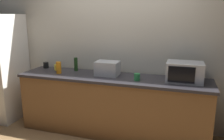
{
  "coord_description": "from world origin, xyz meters",
  "views": [
    {
      "loc": [
        0.99,
        -2.71,
        1.78
      ],
      "look_at": [
        0.0,
        0.4,
        1.0
      ],
      "focal_mm": 36.79,
      "sensor_mm": 36.0,
      "label": 1
    }
  ],
  "objects_px": {
    "refrigerator": "(0,67)",
    "mug_green": "(137,77)",
    "toaster_oven": "(107,68)",
    "bottle_dish_soap": "(59,68)",
    "microwave": "(185,72)",
    "mug_black": "(46,65)",
    "bottle_wine": "(76,64)",
    "mug_yellow": "(57,67)"
  },
  "relations": [
    {
      "from": "refrigerator",
      "to": "mug_green",
      "type": "height_order",
      "value": "refrigerator"
    },
    {
      "from": "toaster_oven",
      "to": "bottle_dish_soap",
      "type": "height_order",
      "value": "toaster_oven"
    },
    {
      "from": "microwave",
      "to": "bottle_dish_soap",
      "type": "distance_m",
      "value": 1.87
    },
    {
      "from": "microwave",
      "to": "mug_black",
      "type": "relative_size",
      "value": 4.85
    },
    {
      "from": "microwave",
      "to": "mug_green",
      "type": "bearing_deg",
      "value": -167.41
    },
    {
      "from": "microwave",
      "to": "mug_black",
      "type": "xyz_separation_m",
      "value": [
        -2.27,
        0.16,
        -0.09
      ]
    },
    {
      "from": "refrigerator",
      "to": "bottle_wine",
      "type": "distance_m",
      "value": 1.4
    },
    {
      "from": "mug_green",
      "to": "toaster_oven",
      "type": "bearing_deg",
      "value": 162.63
    },
    {
      "from": "microwave",
      "to": "bottle_dish_soap",
      "type": "bearing_deg",
      "value": -176.73
    },
    {
      "from": "toaster_oven",
      "to": "bottle_wine",
      "type": "xyz_separation_m",
      "value": [
        -0.58,
        0.12,
        0.0
      ]
    },
    {
      "from": "toaster_oven",
      "to": "mug_black",
      "type": "relative_size",
      "value": 3.44
    },
    {
      "from": "refrigerator",
      "to": "toaster_oven",
      "type": "xyz_separation_m",
      "value": [
        1.96,
        0.06,
        0.1
      ]
    },
    {
      "from": "toaster_oven",
      "to": "microwave",
      "type": "bearing_deg",
      "value": -0.63
    },
    {
      "from": "refrigerator",
      "to": "bottle_wine",
      "type": "xyz_separation_m",
      "value": [
        1.38,
        0.18,
        0.11
      ]
    },
    {
      "from": "mug_black",
      "to": "mug_green",
      "type": "relative_size",
      "value": 1.01
    },
    {
      "from": "bottle_dish_soap",
      "to": "mug_green",
      "type": "height_order",
      "value": "bottle_dish_soap"
    },
    {
      "from": "microwave",
      "to": "toaster_oven",
      "type": "bearing_deg",
      "value": 179.37
    },
    {
      "from": "refrigerator",
      "to": "microwave",
      "type": "relative_size",
      "value": 3.75
    },
    {
      "from": "toaster_oven",
      "to": "bottle_wine",
      "type": "relative_size",
      "value": 1.57
    },
    {
      "from": "microwave",
      "to": "bottle_dish_soap",
      "type": "xyz_separation_m",
      "value": [
        -1.86,
        -0.11,
        -0.04
      ]
    },
    {
      "from": "toaster_oven",
      "to": "mug_black",
      "type": "distance_m",
      "value": 1.18
    },
    {
      "from": "toaster_oven",
      "to": "mug_green",
      "type": "height_order",
      "value": "toaster_oven"
    },
    {
      "from": "toaster_oven",
      "to": "mug_yellow",
      "type": "relative_size",
      "value": 3.54
    },
    {
      "from": "mug_green",
      "to": "mug_yellow",
      "type": "relative_size",
      "value": 1.02
    },
    {
      "from": "toaster_oven",
      "to": "mug_yellow",
      "type": "xyz_separation_m",
      "value": [
        -0.9,
        0.07,
        -0.06
      ]
    },
    {
      "from": "bottle_dish_soap",
      "to": "mug_black",
      "type": "distance_m",
      "value": 0.49
    },
    {
      "from": "mug_black",
      "to": "mug_yellow",
      "type": "relative_size",
      "value": 1.03
    },
    {
      "from": "refrigerator",
      "to": "bottle_wine",
      "type": "relative_size",
      "value": 8.29
    },
    {
      "from": "toaster_oven",
      "to": "mug_black",
      "type": "bearing_deg",
      "value": 172.75
    },
    {
      "from": "mug_black",
      "to": "mug_green",
      "type": "bearing_deg",
      "value": -10.3
    },
    {
      "from": "mug_green",
      "to": "mug_black",
      "type": "bearing_deg",
      "value": 169.7
    },
    {
      "from": "bottle_wine",
      "to": "mug_black",
      "type": "xyz_separation_m",
      "value": [
        -0.59,
        0.03,
        -0.06
      ]
    },
    {
      "from": "refrigerator",
      "to": "mug_yellow",
      "type": "bearing_deg",
      "value": 6.8
    },
    {
      "from": "bottle_wine",
      "to": "mug_yellow",
      "type": "relative_size",
      "value": 2.26
    },
    {
      "from": "toaster_oven",
      "to": "bottle_wine",
      "type": "height_order",
      "value": "bottle_wine"
    },
    {
      "from": "microwave",
      "to": "mug_yellow",
      "type": "relative_size",
      "value": 5.0
    },
    {
      "from": "refrigerator",
      "to": "toaster_oven",
      "type": "relative_size",
      "value": 5.29
    },
    {
      "from": "toaster_oven",
      "to": "bottle_dish_soap",
      "type": "relative_size",
      "value": 1.86
    },
    {
      "from": "refrigerator",
      "to": "bottle_wine",
      "type": "bearing_deg",
      "value": 7.31
    },
    {
      "from": "refrigerator",
      "to": "mug_yellow",
      "type": "xyz_separation_m",
      "value": [
        1.06,
        0.13,
        0.05
      ]
    },
    {
      "from": "refrigerator",
      "to": "toaster_oven",
      "type": "bearing_deg",
      "value": 1.76
    },
    {
      "from": "microwave",
      "to": "mug_yellow",
      "type": "xyz_separation_m",
      "value": [
        -2.0,
        0.08,
        -0.09
      ]
    }
  ]
}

